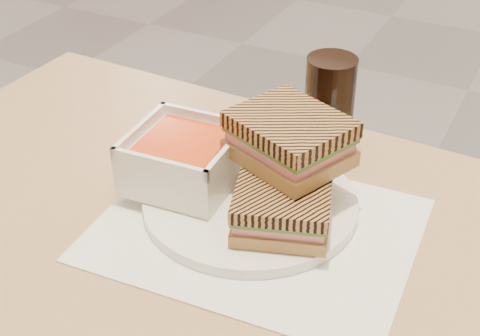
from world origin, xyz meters
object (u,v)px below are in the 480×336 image
at_px(panini_lower, 282,211).
at_px(cola_glass, 329,108).
at_px(soup_bowl, 184,160).
at_px(plate, 250,203).

xyz_separation_m(panini_lower, cola_glass, (-0.02, 0.20, 0.03)).
height_order(soup_bowl, cola_glass, cola_glass).
xyz_separation_m(soup_bowl, panini_lower, (0.15, -0.03, -0.01)).
relative_size(plate, panini_lower, 2.01).
relative_size(plate, cola_glass, 1.85).
height_order(soup_bowl, panini_lower, soup_bowl).
xyz_separation_m(plate, cola_glass, (0.04, 0.16, 0.06)).
bearing_deg(soup_bowl, panini_lower, -12.57).
bearing_deg(cola_glass, plate, -102.40).
bearing_deg(plate, soup_bowl, -177.19).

